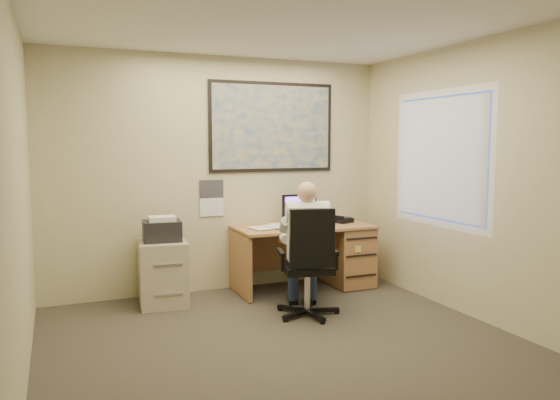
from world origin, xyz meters
name	(u,v)px	position (x,y,z in m)	size (l,w,h in m)	color
room_shell	(301,190)	(0.00, 0.00, 1.35)	(4.00, 4.50, 2.70)	#39352C
desk	(328,249)	(1.24, 1.90, 0.44)	(1.60, 0.97, 1.10)	#B17D4C
world_map	(272,127)	(0.65, 2.23, 1.90)	(1.56, 0.03, 1.06)	#1E4C93
wall_calendar	(212,198)	(-0.10, 2.24, 1.08)	(0.28, 0.01, 0.42)	white
window_blinds	(440,159)	(1.97, 0.80, 1.55)	(0.06, 1.40, 1.30)	silver
filing_cabinet	(163,266)	(-0.74, 1.90, 0.41)	(0.54, 0.63, 0.95)	#B4AB91
office_chair	(311,285)	(0.53, 0.91, 0.32)	(0.79, 0.79, 1.10)	black
person	(306,249)	(0.52, 0.99, 0.67)	(0.54, 0.78, 1.33)	white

